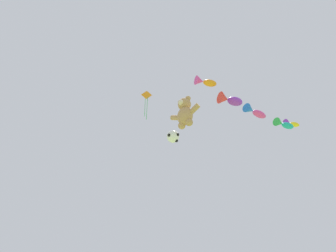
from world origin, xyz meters
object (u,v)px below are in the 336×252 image
(fish_kite_magenta, at_px, (255,112))
(fish_kite_teal, at_px, (284,124))
(soccer_ball_kite, at_px, (173,137))
(diamond_kite, at_px, (146,99))
(fish_kite_tangerine, at_px, (205,82))
(fish_kite_violet, at_px, (229,100))
(fish_kite_goldfin, at_px, (291,124))
(teddy_bear_kite, at_px, (185,112))

(fish_kite_magenta, relative_size, fish_kite_teal, 1.15)
(soccer_ball_kite, relative_size, fish_kite_magenta, 0.37)
(diamond_kite, bearing_deg, fish_kite_tangerine, 5.82)
(fish_kite_violet, height_order, diamond_kite, diamond_kite)
(fish_kite_teal, xyz_separation_m, fish_kite_goldfin, (0.27, 1.97, 0.94))
(fish_kite_tangerine, height_order, fish_kite_magenta, fish_kite_tangerine)
(soccer_ball_kite, relative_size, fish_kite_teal, 0.43)
(fish_kite_tangerine, relative_size, fish_kite_violet, 0.81)
(fish_kite_magenta, bearing_deg, teddy_bear_kite, -116.86)
(soccer_ball_kite, xyz_separation_m, diamond_kite, (-2.94, 0.41, 4.70))
(fish_kite_magenta, bearing_deg, soccer_ball_kite, -123.68)
(fish_kite_magenta, height_order, diamond_kite, diamond_kite)
(fish_kite_violet, bearing_deg, fish_kite_teal, 68.72)
(teddy_bear_kite, distance_m, fish_kite_violet, 3.74)
(soccer_ball_kite, xyz_separation_m, fish_kite_goldfin, (4.86, 9.79, 3.78))
(fish_kite_tangerine, xyz_separation_m, diamond_kite, (-4.93, -0.50, 0.91))
(teddy_bear_kite, distance_m, fish_kite_magenta, 5.95)
(soccer_ball_kite, xyz_separation_m, fish_kite_tangerine, (1.99, 0.92, 3.79))
(soccer_ball_kite, xyz_separation_m, fish_kite_teal, (4.59, 7.82, 2.85))
(teddy_bear_kite, height_order, soccer_ball_kite, teddy_bear_kite)
(soccer_ball_kite, distance_m, diamond_kite, 5.56)
(fish_kite_violet, height_order, fish_kite_magenta, fish_kite_violet)
(fish_kite_violet, xyz_separation_m, fish_kite_magenta, (0.79, 2.32, -0.07))
(fish_kite_teal, bearing_deg, teddy_bear_kite, -115.70)
(fish_kite_goldfin, bearing_deg, fish_kite_teal, -97.78)
(fish_kite_violet, height_order, fish_kite_teal, fish_kite_violet)
(teddy_bear_kite, height_order, fish_kite_goldfin, fish_kite_goldfin)
(fish_kite_magenta, bearing_deg, fish_kite_tangerine, -108.88)
(soccer_ball_kite, bearing_deg, fish_kite_tangerine, 24.71)
(soccer_ball_kite, height_order, fish_kite_magenta, fish_kite_magenta)
(fish_kite_magenta, relative_size, fish_kite_goldfin, 1.43)
(fish_kite_magenta, distance_m, fish_kite_teal, 2.89)
(fish_kite_tangerine, bearing_deg, fish_kite_magenta, 71.12)
(soccer_ball_kite, xyz_separation_m, fish_kite_violet, (2.66, 2.85, 3.14))
(fish_kite_violet, relative_size, fish_kite_goldfin, 1.23)
(fish_kite_tangerine, height_order, diamond_kite, diamond_kite)
(fish_kite_violet, bearing_deg, soccer_ball_kite, -132.96)
(fish_kite_tangerine, xyz_separation_m, fish_kite_goldfin, (2.87, 8.87, -0.00))
(teddy_bear_kite, height_order, fish_kite_tangerine, fish_kite_tangerine)
(teddy_bear_kite, height_order, fish_kite_magenta, fish_kite_magenta)
(fish_kite_tangerine, bearing_deg, diamond_kite, -174.18)
(diamond_kite, bearing_deg, fish_kite_teal, 44.51)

